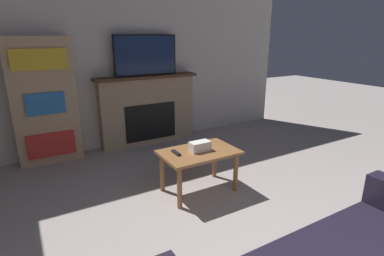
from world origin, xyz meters
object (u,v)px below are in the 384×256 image
Objects in this scene: tv at (146,55)px; fireplace at (148,109)px; bookshelf at (45,102)px; coffee_table at (199,158)px.

fireplace is at bearing 90.00° from tv.
bookshelf is (-1.44, -0.00, -0.55)m from tv.
fireplace is 1.46m from bookshelf.
coffee_table is (-0.14, -1.76, -0.15)m from fireplace.
fireplace is 1.96× the size of coffee_table.
fireplace is 0.97× the size of bookshelf.
fireplace is 0.83m from tv.
coffee_table is 2.21m from bookshelf.
fireplace is at bearing 85.52° from coffee_table.
tv reaches higher than coffee_table.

